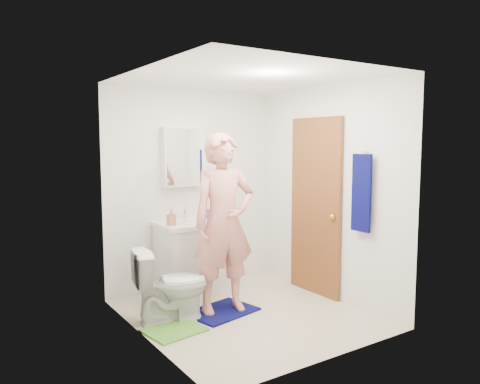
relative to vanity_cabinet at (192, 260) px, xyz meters
name	(u,v)px	position (x,y,z in m)	size (l,w,h in m)	color
floor	(247,315)	(0.15, -0.91, -0.41)	(2.20, 2.40, 0.02)	beige
ceiling	(247,76)	(0.15, -0.91, 2.01)	(2.20, 2.40, 0.02)	white
wall_back	(191,189)	(0.15, 0.30, 0.80)	(2.20, 0.02, 2.40)	white
wall_front	(334,214)	(0.15, -2.12, 0.80)	(2.20, 0.02, 2.40)	white
wall_left	(143,207)	(-0.96, -0.91, 0.80)	(0.02, 2.40, 2.40)	white
wall_right	(328,192)	(1.26, -0.91, 0.80)	(0.02, 2.40, 2.40)	white
vanity_cabinet	(192,260)	(0.00, 0.00, 0.00)	(0.75, 0.55, 0.80)	white
countertop	(192,224)	(0.00, 0.00, 0.43)	(0.79, 0.59, 0.05)	white
sink_basin	(192,223)	(0.00, 0.00, 0.44)	(0.40, 0.40, 0.03)	white
faucet	(185,215)	(0.00, 0.18, 0.51)	(0.03, 0.03, 0.12)	silver
medicine_cabinet	(182,157)	(0.00, 0.22, 1.20)	(0.50, 0.12, 0.70)	white
mirror_panel	(185,157)	(0.00, 0.16, 1.20)	(0.46, 0.01, 0.66)	white
door	(315,206)	(1.22, -0.76, 0.62)	(0.05, 0.80, 2.05)	brown
door_knob	(332,217)	(1.18, -1.08, 0.55)	(0.07, 0.07, 0.07)	gold
towel	(361,193)	(1.18, -1.48, 0.85)	(0.03, 0.24, 0.80)	#080B51
towel_hook	(365,152)	(1.22, -1.48, 1.27)	(0.02, 0.02, 0.06)	silver
toilet	(171,285)	(-0.58, -0.65, -0.03)	(0.41, 0.72, 0.74)	white
bath_mat	(222,311)	(-0.04, -0.73, -0.39)	(0.69, 0.49, 0.02)	#080B51
green_rug	(174,330)	(-0.67, -0.90, -0.39)	(0.51, 0.43, 0.02)	#5EA938
soap_dispenser	(171,217)	(-0.30, -0.08, 0.54)	(0.08, 0.08, 0.18)	#C3745B
toothbrush_cup	(210,214)	(0.29, 0.09, 0.50)	(0.14, 0.14, 0.11)	#623A81
man	(224,223)	(-0.02, -0.73, 0.54)	(0.67, 0.44, 1.84)	tan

